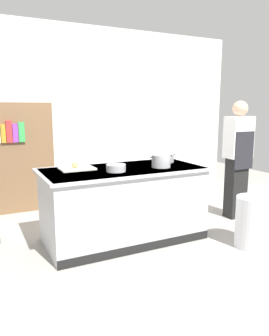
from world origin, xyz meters
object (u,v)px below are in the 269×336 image
(sauce_pan, at_px, (168,158))
(trash_bin, at_px, (253,222))
(mixing_bowl, at_px, (116,168))
(person_chef, at_px, (238,157))
(stock_pot, at_px, (161,161))
(bookshelf, at_px, (17,158))
(onion, at_px, (75,165))

(sauce_pan, relative_size, trash_bin, 0.38)
(mixing_bowl, relative_size, person_chef, 0.13)
(trash_bin, bearing_deg, mixing_bowl, 152.38)
(mixing_bowl, relative_size, trash_bin, 0.37)
(mixing_bowl, xyz_separation_m, person_chef, (2.01, 0.16, -0.03))
(stock_pot, xyz_separation_m, bookshelf, (-1.46, 1.94, -0.13))
(stock_pot, height_order, mixing_bowl, stock_pot)
(onion, distance_m, bookshelf, 1.69)
(sauce_pan, bearing_deg, bookshelf, 136.08)
(mixing_bowl, xyz_separation_m, trash_bin, (1.43, -0.75, -0.64))
(stock_pot, height_order, bookshelf, bookshelf)
(onion, bearing_deg, mixing_bowl, -39.86)
(stock_pot, relative_size, person_chef, 0.17)
(mixing_bowl, height_order, bookshelf, bookshelf)
(sauce_pan, bearing_deg, trash_bin, -61.77)
(onion, distance_m, mixing_bowl, 0.51)
(onion, bearing_deg, trash_bin, -30.54)
(mixing_bowl, xyz_separation_m, bookshelf, (-0.85, 1.94, -0.09))
(stock_pot, relative_size, trash_bin, 0.49)
(sauce_pan, height_order, bookshelf, bookshelf)
(onion, height_order, stock_pot, stock_pot)
(onion, xyz_separation_m, bookshelf, (-0.46, 1.62, -0.11))
(trash_bin, bearing_deg, stock_pot, 137.41)
(onion, xyz_separation_m, stock_pot, (1.00, -0.32, 0.02))
(stock_pot, distance_m, person_chef, 1.41)
(stock_pot, xyz_separation_m, mixing_bowl, (-0.61, -0.01, -0.04))
(bookshelf, bearing_deg, onion, -74.06)
(stock_pot, distance_m, sauce_pan, 0.38)
(onion, height_order, mixing_bowl, onion)
(onion, bearing_deg, stock_pot, -17.67)
(sauce_pan, distance_m, bookshelf, 2.40)
(person_chef, distance_m, bookshelf, 3.37)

